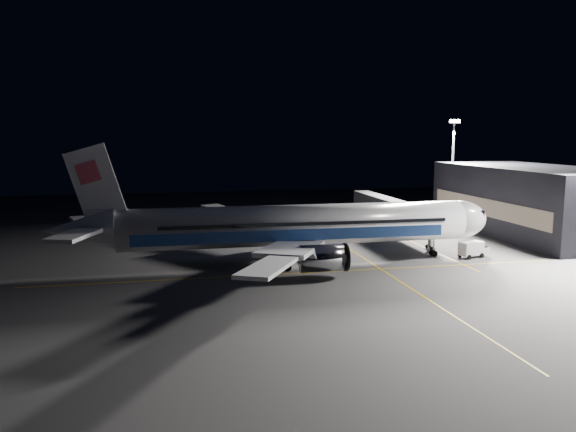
% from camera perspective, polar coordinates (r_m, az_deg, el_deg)
% --- Properties ---
extents(ground, '(200.00, 200.00, 0.00)m').
position_cam_1_polar(ground, '(78.22, 0.91, -4.75)').
color(ground, '#4C4C4F').
rests_on(ground, ground).
extents(guide_line_main, '(0.25, 80.00, 0.01)m').
position_cam_1_polar(guide_line_main, '(80.96, 7.85, -4.38)').
color(guide_line_main, gold).
rests_on(guide_line_main, ground).
extents(guide_line_cross, '(70.00, 0.25, 0.01)m').
position_cam_1_polar(guide_line_cross, '(72.54, 1.96, -5.79)').
color(guide_line_cross, gold).
rests_on(guide_line_cross, ground).
extents(guide_line_side, '(0.25, 40.00, 0.01)m').
position_cam_1_polar(guide_line_side, '(94.48, 12.69, -2.67)').
color(guide_line_side, gold).
rests_on(guide_line_side, ground).
extents(airliner, '(61.48, 54.22, 16.64)m').
position_cam_1_polar(airliner, '(76.99, 0.14, -1.04)').
color(airliner, silver).
rests_on(airliner, ground).
extents(terminal, '(18.12, 40.00, 12.00)m').
position_cam_1_polar(terminal, '(108.98, 23.48, 1.47)').
color(terminal, black).
rests_on(terminal, ground).
extents(jet_bridge, '(3.60, 34.40, 6.30)m').
position_cam_1_polar(jet_bridge, '(101.04, 10.89, 0.72)').
color(jet_bridge, '#B2B2B7').
rests_on(jet_bridge, ground).
extents(floodlight_mast_north, '(2.40, 0.68, 20.70)m').
position_cam_1_polar(floodlight_mast_north, '(120.64, 16.38, 5.46)').
color(floodlight_mast_north, '#59595E').
rests_on(floodlight_mast_north, ground).
extents(service_truck, '(4.83, 2.96, 2.31)m').
position_cam_1_polar(service_truck, '(85.60, 18.30, -3.19)').
color(service_truck, silver).
rests_on(service_truck, ground).
extents(baggage_tug, '(2.73, 2.37, 1.74)m').
position_cam_1_polar(baggage_tug, '(94.30, -0.86, -2.00)').
color(baggage_tug, black).
rests_on(baggage_tug, ground).
extents(safety_cone_a, '(0.43, 0.43, 0.65)m').
position_cam_1_polar(safety_cone_a, '(89.04, -0.66, -2.93)').
color(safety_cone_a, '#E35909').
rests_on(safety_cone_a, ground).
extents(safety_cone_b, '(0.39, 0.39, 0.58)m').
position_cam_1_polar(safety_cone_b, '(83.90, 0.18, -3.65)').
color(safety_cone_b, '#E35909').
rests_on(safety_cone_b, ground).
extents(safety_cone_c, '(0.39, 0.39, 0.59)m').
position_cam_1_polar(safety_cone_c, '(92.77, 2.42, -2.49)').
color(safety_cone_c, '#E35909').
rests_on(safety_cone_c, ground).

